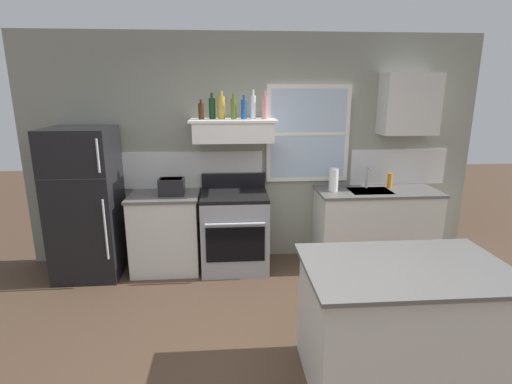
# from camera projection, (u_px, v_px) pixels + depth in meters

# --- Properties ---
(ground_plane) EXTENTS (16.00, 16.00, 0.00)m
(ground_plane) POSITION_uv_depth(u_px,v_px,m) (275.00, 373.00, 2.99)
(ground_plane) COLOR #4C3828
(back_wall) EXTENTS (5.40, 0.11, 2.70)m
(back_wall) POSITION_uv_depth(u_px,v_px,m) (256.00, 150.00, 4.79)
(back_wall) COLOR gray
(back_wall) RESTS_ON ground_plane
(refrigerator) EXTENTS (0.70, 0.72, 1.67)m
(refrigerator) POSITION_uv_depth(u_px,v_px,m) (86.00, 204.00, 4.41)
(refrigerator) COLOR black
(refrigerator) RESTS_ON ground_plane
(counter_left_of_stove) EXTENTS (0.79, 0.63, 0.91)m
(counter_left_of_stove) POSITION_uv_depth(u_px,v_px,m) (166.00, 232.00, 4.63)
(counter_left_of_stove) COLOR silver
(counter_left_of_stove) RESTS_ON ground_plane
(toaster) EXTENTS (0.30, 0.20, 0.19)m
(toaster) POSITION_uv_depth(u_px,v_px,m) (172.00, 186.00, 4.46)
(toaster) COLOR black
(toaster) RESTS_ON counter_left_of_stove
(stove_range) EXTENTS (0.76, 0.69, 1.09)m
(stove_range) POSITION_uv_depth(u_px,v_px,m) (235.00, 230.00, 4.65)
(stove_range) COLOR #9EA0A5
(stove_range) RESTS_ON ground_plane
(range_hood_shelf) EXTENTS (0.96, 0.52, 0.24)m
(range_hood_shelf) POSITION_uv_depth(u_px,v_px,m) (233.00, 130.00, 4.45)
(range_hood_shelf) COLOR white
(bottle_brown_stout) EXTENTS (0.06, 0.06, 0.22)m
(bottle_brown_stout) POSITION_uv_depth(u_px,v_px,m) (201.00, 111.00, 4.36)
(bottle_brown_stout) COLOR #381E0F
(bottle_brown_stout) RESTS_ON range_hood_shelf
(bottle_dark_green_wine) EXTENTS (0.07, 0.07, 0.28)m
(bottle_dark_green_wine) POSITION_uv_depth(u_px,v_px,m) (212.00, 108.00, 4.41)
(bottle_dark_green_wine) COLOR #143819
(bottle_dark_green_wine) RESTS_ON range_hood_shelf
(bottle_champagne_gold_foil) EXTENTS (0.08, 0.08, 0.31)m
(bottle_champagne_gold_foil) POSITION_uv_depth(u_px,v_px,m) (221.00, 107.00, 4.39)
(bottle_champagne_gold_foil) COLOR #B29333
(bottle_champagne_gold_foil) RESTS_ON range_hood_shelf
(bottle_olive_oil_square) EXTENTS (0.06, 0.06, 0.28)m
(bottle_olive_oil_square) POSITION_uv_depth(u_px,v_px,m) (234.00, 109.00, 4.36)
(bottle_olive_oil_square) COLOR #4C601E
(bottle_olive_oil_square) RESTS_ON range_hood_shelf
(bottle_blue_liqueur) EXTENTS (0.07, 0.07, 0.26)m
(bottle_blue_liqueur) POSITION_uv_depth(u_px,v_px,m) (244.00, 109.00, 4.38)
(bottle_blue_liqueur) COLOR #1E478C
(bottle_blue_liqueur) RESTS_ON range_hood_shelf
(bottle_clear_tall) EXTENTS (0.06, 0.06, 0.32)m
(bottle_clear_tall) POSITION_uv_depth(u_px,v_px,m) (253.00, 107.00, 4.39)
(bottle_clear_tall) COLOR silver
(bottle_clear_tall) RESTS_ON range_hood_shelf
(bottle_rose_pink) EXTENTS (0.07, 0.07, 0.31)m
(bottle_rose_pink) POSITION_uv_depth(u_px,v_px,m) (265.00, 107.00, 4.40)
(bottle_rose_pink) COLOR #C67F84
(bottle_rose_pink) RESTS_ON range_hood_shelf
(counter_right_with_sink) EXTENTS (1.43, 0.63, 0.91)m
(counter_right_with_sink) POSITION_uv_depth(u_px,v_px,m) (375.00, 226.00, 4.81)
(counter_right_with_sink) COLOR silver
(counter_right_with_sink) RESTS_ON ground_plane
(sink_faucet) EXTENTS (0.03, 0.17, 0.28)m
(sink_faucet) POSITION_uv_depth(u_px,v_px,m) (368.00, 174.00, 4.74)
(sink_faucet) COLOR silver
(sink_faucet) RESTS_ON counter_right_with_sink
(paper_towel_roll) EXTENTS (0.11, 0.11, 0.27)m
(paper_towel_roll) POSITION_uv_depth(u_px,v_px,m) (334.00, 180.00, 4.62)
(paper_towel_roll) COLOR white
(paper_towel_roll) RESTS_ON counter_right_with_sink
(dish_soap_bottle) EXTENTS (0.06, 0.06, 0.18)m
(dish_soap_bottle) POSITION_uv_depth(u_px,v_px,m) (390.00, 181.00, 4.78)
(dish_soap_bottle) COLOR orange
(dish_soap_bottle) RESTS_ON counter_right_with_sink
(kitchen_island) EXTENTS (1.40, 0.90, 0.91)m
(kitchen_island) POSITION_uv_depth(u_px,v_px,m) (401.00, 324.00, 2.82)
(kitchen_island) COLOR silver
(kitchen_island) RESTS_ON ground_plane
(upper_cabinet_right) EXTENTS (0.64, 0.32, 0.70)m
(upper_cabinet_right) POSITION_uv_depth(u_px,v_px,m) (409.00, 104.00, 4.61)
(upper_cabinet_right) COLOR silver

